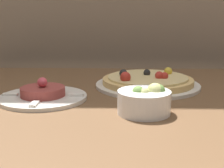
{
  "coord_description": "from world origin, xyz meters",
  "views": [
    {
      "loc": [
        -0.01,
        -0.42,
        0.95
      ],
      "look_at": [
        -0.03,
        0.39,
        0.76
      ],
      "focal_mm": 50.0,
      "sensor_mm": 36.0,
      "label": 1
    }
  ],
  "objects": [
    {
      "name": "dining_table",
      "position": [
        0.0,
        0.43,
        0.63
      ],
      "size": [
        1.26,
        0.86,
        0.72
      ],
      "color": "brown",
      "rests_on": "ground_plane"
    },
    {
      "name": "pizza_plate",
      "position": [
        0.08,
        0.53,
        0.74
      ],
      "size": [
        0.32,
        0.32,
        0.06
      ],
      "color": "silver",
      "rests_on": "dining_table"
    },
    {
      "name": "tartare_plate",
      "position": [
        -0.22,
        0.38,
        0.73
      ],
      "size": [
        0.23,
        0.23,
        0.06
      ],
      "color": "silver",
      "rests_on": "dining_table"
    },
    {
      "name": "small_bowl",
      "position": [
        0.05,
        0.27,
        0.75
      ],
      "size": [
        0.12,
        0.12,
        0.07
      ],
      "color": "white",
      "rests_on": "dining_table"
    }
  ]
}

